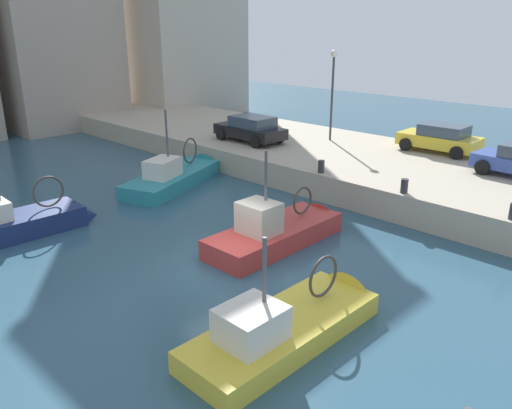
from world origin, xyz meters
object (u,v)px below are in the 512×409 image
fishing_boat_navy (27,230)px  parked_car_yellow (440,138)px  mooring_bollard_north (321,167)px  fishing_boat_yellow (294,330)px  quay_streetlamp (333,80)px  mooring_bollard_mid (404,186)px  fishing_boat_teal (178,181)px  parked_car_black (251,129)px  fishing_boat_red (281,238)px

fishing_boat_navy → parked_car_yellow: (18.03, -7.21, 1.82)m
mooring_bollard_north → fishing_boat_yellow: bearing=-145.6°
parked_car_yellow → mooring_bollard_north: size_ratio=7.17×
parked_car_yellow → quay_streetlamp: size_ratio=0.82×
mooring_bollard_mid → fishing_boat_teal: bearing=106.4°
parked_car_black → mooring_bollard_mid: size_ratio=7.52×
fishing_boat_yellow → fishing_boat_navy: bearing=100.0°
fishing_boat_navy → mooring_bollard_north: bearing=-26.2°
fishing_boat_teal → quay_streetlamp: quay_streetlamp is taller
fishing_boat_yellow → mooring_bollard_mid: (8.79, 2.01, 1.36)m
fishing_boat_red → mooring_bollard_north: size_ratio=11.21×
fishing_boat_teal → quay_streetlamp: (8.70, -2.58, 4.34)m
fishing_boat_yellow → fishing_boat_teal: bearing=65.1°
parked_car_black → parked_car_yellow: parked_car_yellow is taller
mooring_bollard_mid → parked_car_yellow: bearing=16.2°
parked_car_black → quay_streetlamp: 5.13m
fishing_boat_teal → mooring_bollard_north: (3.05, -6.33, 1.36)m
fishing_boat_navy → fishing_boat_red: fishing_boat_navy is taller
fishing_boat_yellow → fishing_boat_teal: 13.61m
fishing_boat_teal → parked_car_black: size_ratio=1.70×
fishing_boat_teal → mooring_bollard_mid: bearing=-73.6°
fishing_boat_navy → mooring_bollard_mid: 14.32m
parked_car_yellow → fishing_boat_navy: bearing=158.2°
fishing_boat_yellow → parked_car_black: 16.86m
mooring_bollard_north → mooring_bollard_mid: bearing=-90.0°
fishing_boat_navy → fishing_boat_teal: 7.80m
fishing_boat_teal → parked_car_black: (5.29, 0.28, 1.80)m
parked_car_yellow → mooring_bollard_mid: 7.56m
parked_car_black → parked_car_yellow: bearing=-59.5°
fishing_boat_navy → quay_streetlamp: 17.07m
parked_car_yellow → mooring_bollard_north: parked_car_yellow is taller
fishing_boat_navy → fishing_boat_yellow: (2.00, -11.33, 0.01)m
fishing_boat_teal → parked_car_black: bearing=3.1°
parked_car_black → fishing_boat_teal: bearing=-176.9°
fishing_boat_navy → mooring_bollard_north: fishing_boat_navy is taller
fishing_boat_navy → fishing_boat_red: bearing=-50.2°
fishing_boat_red → parked_car_yellow: bearing=0.2°
parked_car_black → mooring_bollard_north: size_ratio=7.52×
fishing_boat_yellow → quay_streetlamp: (14.44, 9.76, 4.34)m
fishing_boat_yellow → mooring_bollard_north: (8.79, 6.01, 1.36)m
parked_car_yellow → mooring_bollard_north: bearing=165.3°
fishing_boat_yellow → quay_streetlamp: bearing=34.1°
mooring_bollard_mid → fishing_boat_navy: bearing=139.2°
mooring_bollard_mid → quay_streetlamp: size_ratio=0.11×
fishing_boat_navy → quay_streetlamp: size_ratio=1.14×
mooring_bollard_mid → mooring_bollard_north: size_ratio=1.00×
fishing_boat_navy → mooring_bollard_mid: bearing=-40.8°
quay_streetlamp → fishing_boat_yellow: bearing=-145.9°
parked_car_yellow → mooring_bollard_mid: bearing=-163.8°
parked_car_black → mooring_bollard_north: 7.00m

